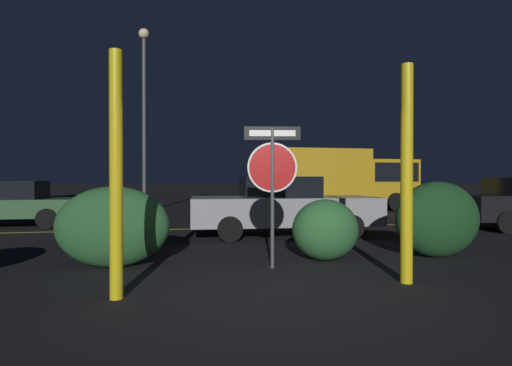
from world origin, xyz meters
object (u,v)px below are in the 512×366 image
Objects in this scene: passing_car_1 at (7,204)px; passing_car_2 at (283,206)px; hedge_bush_2 at (325,230)px; stop_sign at (272,168)px; yellow_pole_left at (116,175)px; street_lamp at (144,95)px; hedge_bush_1 at (113,227)px; delivery_truck at (348,177)px; yellow_pole_right at (407,174)px; hedge_bush_3 at (437,219)px.

passing_car_2 is at bearing -114.07° from passing_car_1.
hedge_bush_2 is 10.38m from passing_car_1.
passing_car_2 is (1.10, 3.74, -0.89)m from stop_sign.
street_lamp is (-0.97, 12.99, 3.65)m from yellow_pole_left.
yellow_pole_left is 0.61× the size of passing_car_2.
passing_car_2 is at bearing 40.97° from hedge_bush_1.
passing_car_2 is at bearing -34.54° from delivery_truck.
yellow_pole_right is at bearing -69.38° from street_lamp.
street_lamp is at bearing -149.64° from passing_car_2.
street_lamp is (3.68, 4.55, 4.46)m from passing_car_1.
passing_car_1 is (-6.88, 7.12, -0.95)m from stop_sign.
hedge_bush_3 is at bearing -60.24° from street_lamp.
street_lamp is (-4.29, 11.20, 4.61)m from hedge_bush_2.
hedge_bush_1 is at bearing 157.20° from yellow_pole_right.
hedge_bush_2 is at bearing -69.06° from street_lamp.
hedge_bush_1 is (-2.59, 0.54, -0.98)m from stop_sign.
yellow_pole_left is 15.52m from delivery_truck.
hedge_bush_2 is (3.32, 1.79, -0.97)m from yellow_pole_left.
passing_car_2 is (3.69, 3.21, 0.09)m from hedge_bush_1.
yellow_pole_right reaches higher than stop_sign.
stop_sign reaches higher than hedge_bush_1.
passing_car_2 is 9.49m from delivery_truck.
passing_car_1 is 13.94m from delivery_truck.
street_lamp reaches higher than hedge_bush_1.
street_lamp is (-4.86, 12.92, 3.63)m from yellow_pole_right.
stop_sign is 9.95m from passing_car_1.
yellow_pole_right is at bearing -135.59° from passing_car_1.
passing_car_1 is (-4.29, 6.58, 0.03)m from hedge_bush_1.
hedge_bush_1 is at bearing 178.96° from hedge_bush_2.
hedge_bush_2 is at bearing -1.04° from hedge_bush_1.
yellow_pole_left is 0.46× the size of delivery_truck.
yellow_pole_right reaches higher than yellow_pole_left.
hedge_bush_1 is at bearing 178.42° from hedge_bush_3.
hedge_bush_3 is (1.60, 1.63, -0.83)m from yellow_pole_right.
passing_car_1 is at bearing 142.59° from stop_sign.
delivery_truck is 10.13m from street_lamp.
passing_car_1 reaches higher than hedge_bush_1.
delivery_truck is at bearing -72.12° from passing_car_1.
passing_car_1 is at bearing 140.15° from hedge_bush_2.
hedge_bush_3 is (3.25, 0.38, -0.94)m from stop_sign.
stop_sign is 0.36× the size of delivery_truck.
delivery_truck is (4.61, 12.91, 0.02)m from yellow_pole_right.
yellow_pole_right is at bearing 1.05° from yellow_pole_left.
yellow_pole_left is 3.89m from yellow_pole_right.
delivery_truck is at bearing 70.29° from stop_sign.
stop_sign is 0.76× the size of yellow_pole_right.
yellow_pole_right is at bearing -134.47° from hedge_bush_3.
delivery_truck reaches higher than passing_car_2.
hedge_bush_1 is at bearing -47.20° from passing_car_2.
yellow_pole_left is 0.99× the size of yellow_pole_right.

